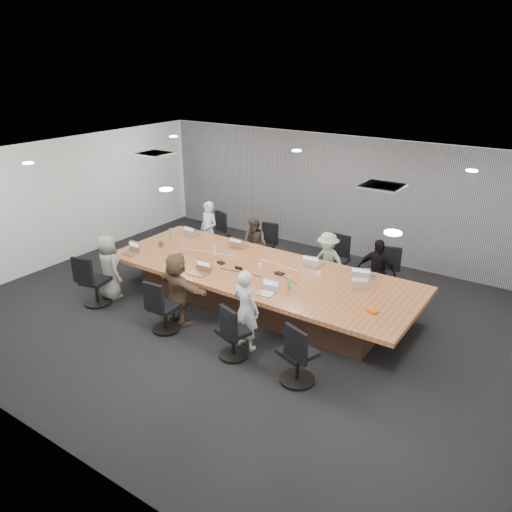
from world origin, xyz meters
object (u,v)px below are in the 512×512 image
Objects in this scene: conference_table at (259,286)px; laptop_5 at (198,274)px; chair_4 at (96,284)px; laptop_4 at (130,253)px; chair_2 at (334,265)px; bottle_clear at (215,250)px; chair_0 at (218,238)px; laptop_3 at (366,277)px; chair_6 at (233,336)px; bottle_green_right at (289,283)px; laptop_6 at (265,294)px; chair_1 at (263,250)px; laptop_1 at (240,246)px; person_5 at (178,288)px; person_2 at (327,262)px; person_3 at (376,271)px; laptop_2 at (315,264)px; chair_5 at (165,311)px; chair_3 at (382,278)px; stapler at (239,268)px; bottle_green_left at (171,233)px; canvas_bag at (359,284)px; snack_packet at (372,311)px; chair_7 at (298,357)px; laptop_0 at (193,234)px; mug_brown at (161,244)px; person_0 at (209,231)px; person_4 at (109,267)px; person_1 at (255,245)px.

conference_table is 1.20m from laptop_5.
laptop_4 is (0.00, 0.90, 0.34)m from chair_4.
bottle_clear is (-1.90, -1.58, 0.41)m from chair_2.
chair_0 is 4.21m from laptop_3.
chair_6 is 3.13× the size of bottle_green_right.
chair_0 is 3.89m from laptop_6.
chair_1 is 2.91m from bottle_green_right.
laptop_1 is 2.16m from person_5.
conference_table is 19.70× the size of laptop_4.
laptop_1 is 0.24× the size of person_5.
person_2 is 0.94× the size of person_3.
chair_6 is 2.26× the size of laptop_2.
laptop_1 is (-0.20, 2.50, 0.38)m from chair_5.
chair_2 is 0.65× the size of person_3.
bottle_clear reaches higher than laptop_4.
chair_3 is 2.87m from stapler.
bottle_green_left is at bearing -156.29° from person_2.
canvas_bag is 1.46× the size of snack_packet.
canvas_bag is at bearing 11.34° from chair_4.
laptop_5 is at bearing -135.61° from conference_table.
laptop_3 is (-0.02, 2.50, 0.34)m from chair_7.
chair_5 is at bearing 96.36° from laptop_1.
laptop_6 is (3.27, 0.90, 0.34)m from chair_4.
chair_0 is at bearing -52.92° from person_5.
chair_2 is 3.21m from laptop_0.
person_0 is at bearing 87.06° from mug_brown.
bottle_green_right reaches higher than chair_5.
chair_3 is 3.23× the size of bottle_green_right.
chair_3 is 3.48× the size of bottle_green_left.
chair_2 is 3.60m from bottle_green_left.
chair_7 is at bearing -31.60° from bottle_clear.
person_2 is 1.18m from laptop_3.
person_4 reaches higher than stapler.
bottle_green_left is (-4.35, -1.34, 0.47)m from chair_3.
laptop_0 is (-2.31, 0.80, 0.35)m from conference_table.
stapler reaches higher than conference_table.
chair_3 is at bearing 25.67° from person_2.
chair_4 reaches higher than laptop_5.
person_0 is 1.02× the size of person_5.
person_3 is at bearing -158.58° from laptop_2.
chair_1 is at bearing 85.37° from bottle_clear.
chair_4 reaches higher than snack_packet.
laptop_3 is at bearing 109.57° from chair_7.
chair_7 is at bearing 120.71° from chair_1.
chair_3 is at bearing 41.31° from laptop_5.
bottle_clear is (-0.13, -1.58, 0.48)m from chair_1.
chair_3 is at bearing 13.40° from person_0.
person_5 is at bearing -151.88° from bottle_green_right.
person_1 is (1.30, 0.00, -0.08)m from person_0.
conference_table is at bearing -7.89° from bottle_green_left.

